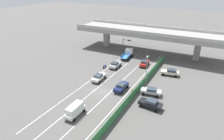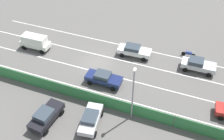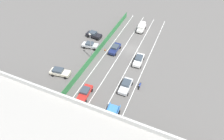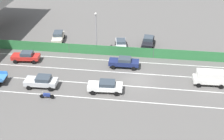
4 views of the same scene
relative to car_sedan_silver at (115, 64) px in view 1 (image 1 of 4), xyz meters
The scene contains 20 objects.
ground_plane 13.58m from the car_sedan_silver, 75.15° to the right, with size 300.00×300.00×0.00m, color #565451.
lane_line_left_edge 8.34m from the car_sedan_silver, 102.20° to the right, with size 0.14×46.00×0.01m, color silver.
lane_line_mid_left 8.33m from the car_sedan_silver, 77.93° to the right, with size 0.14×46.00×0.01m, color silver.
lane_line_mid_right 9.68m from the car_sedan_silver, 57.22° to the right, with size 0.14×46.00×0.01m, color silver.
lane_line_right_edge 11.92m from the car_sedan_silver, 42.95° to the right, with size 0.14×46.00×0.01m, color silver.
elevated_overpass 18.15m from the car_sedan_silver, 78.38° to the left, with size 48.79×11.38×8.22m.
green_fence 13.23m from the car_sedan_silver, 37.75° to the right, with size 0.10×42.10×1.70m.
car_sedan_silver is the anchor object (origin of this frame).
car_van_white 23.10m from the car_sedan_silver, 81.15° to the right, with size 2.00×4.42×2.15m.
car_sedan_red 8.34m from the car_sedan_silver, 36.21° to the left, with size 2.21×4.45×1.64m.
car_sedan_navy 12.68m from the car_sedan_silver, 57.12° to the right, with size 1.99×4.58×1.60m.
car_sedan_white 8.84m from the car_sedan_silver, 89.90° to the right, with size 2.23×4.72×1.58m.
flatbed_truck_blue 9.35m from the car_sedan_silver, 91.19° to the left, with size 2.69×6.05×2.54m.
motorcycle 3.01m from the car_sedan_silver, 148.76° to the right, with size 0.60×1.95×0.93m.
parked_sedan_dark 20.40m from the car_sedan_silver, 43.83° to the right, with size 4.52×2.36×1.72m.
parked_wagon_silver 16.36m from the car_sedan_silver, 35.45° to the right, with size 4.41×2.43×1.54m.
parked_sedan_cream 14.82m from the car_sedan_silver, ahead, with size 4.68×2.49×1.69m.
traffic_light 13.05m from the car_sedan_silver, 101.60° to the left, with size 2.94×0.72×4.83m.
street_lamp 12.71m from the car_sedan_silver, 27.80° to the right, with size 0.60×0.36×7.11m.
traffic_cone 13.61m from the car_sedan_silver, 46.95° to the right, with size 0.47×0.47×0.60m.
Camera 1 is at (19.83, -33.02, 22.19)m, focal length 32.34 mm.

